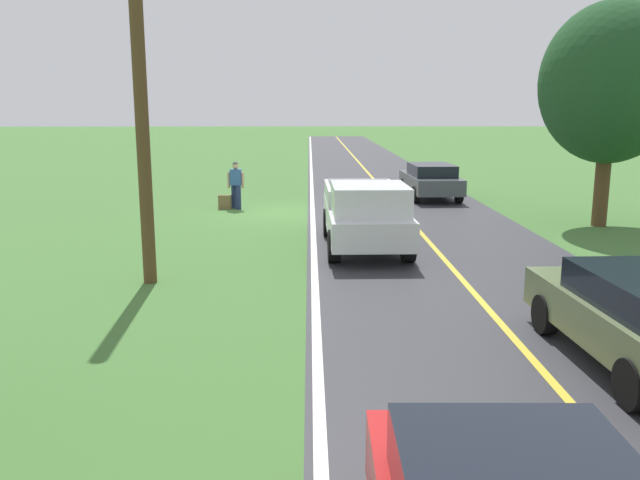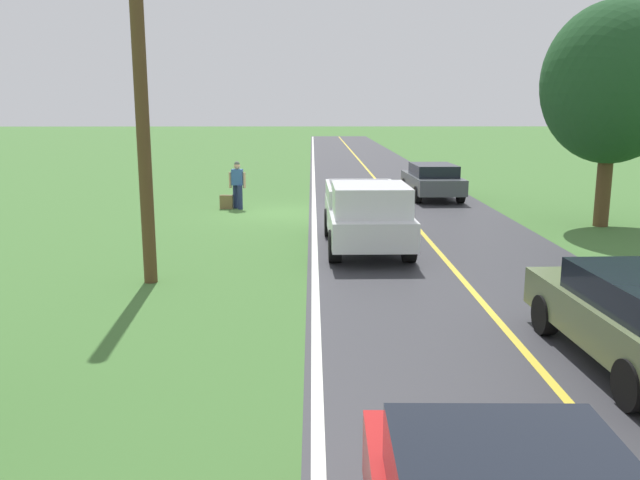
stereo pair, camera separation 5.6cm
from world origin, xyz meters
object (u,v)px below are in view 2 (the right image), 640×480
at_px(hitchhiker_walking, 238,182).
at_px(tree_far_side_near, 613,83).
at_px(pickup_truck_passing, 367,213).
at_px(sedan_near_oncoming, 432,180).
at_px(suitcase_carried, 226,202).
at_px(utility_pole_roadside, 142,111).

xyz_separation_m(hitchhiker_walking, tree_far_side_near, (-11.85, 3.71, 3.41)).
bearing_deg(pickup_truck_passing, sedan_near_oncoming, -109.62).
bearing_deg(tree_far_side_near, sedan_near_oncoming, -56.85).
distance_m(pickup_truck_passing, tree_far_side_near, 9.06).
xyz_separation_m(suitcase_carried, sedan_near_oncoming, (-8.09, -2.76, 0.50)).
bearing_deg(suitcase_carried, utility_pole_roadside, 2.37).
relative_size(sedan_near_oncoming, utility_pole_roadside, 0.61).
xyz_separation_m(hitchhiker_walking, suitcase_carried, (0.42, 0.05, -0.72)).
bearing_deg(hitchhiker_walking, pickup_truck_passing, 120.50).
relative_size(suitcase_carried, pickup_truck_passing, 0.09).
height_order(hitchhiker_walking, utility_pole_roadside, utility_pole_roadside).
bearing_deg(hitchhiker_walking, tree_far_side_near, 162.61).
bearing_deg(tree_far_side_near, suitcase_carried, -16.61).
distance_m(suitcase_carried, sedan_near_oncoming, 8.56).
distance_m(hitchhiker_walking, utility_pole_roadside, 10.66).
height_order(suitcase_carried, utility_pole_roadside, utility_pole_roadside).
bearing_deg(sedan_near_oncoming, suitcase_carried, 18.83).
xyz_separation_m(pickup_truck_passing, tree_far_side_near, (-7.68, -3.37, 3.42)).
relative_size(suitcase_carried, sedan_near_oncoming, 0.11).
distance_m(suitcase_carried, pickup_truck_passing, 8.43).
relative_size(hitchhiker_walking, utility_pole_roadside, 0.24).
height_order(suitcase_carried, pickup_truck_passing, pickup_truck_passing).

